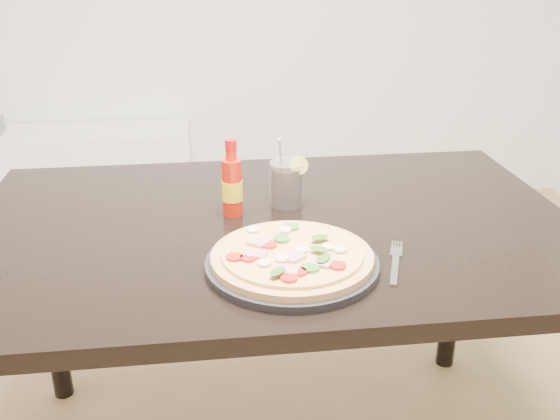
{
  "coord_description": "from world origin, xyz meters",
  "views": [
    {
      "loc": [
        -0.02,
        -0.96,
        1.34
      ],
      "look_at": [
        0.13,
        0.22,
        0.83
      ],
      "focal_mm": 40.0,
      "sensor_mm": 36.0,
      "label": 1
    }
  ],
  "objects": [
    {
      "name": "dining_table",
      "position": [
        0.13,
        0.34,
        0.67
      ],
      "size": [
        1.4,
        0.9,
        0.75
      ],
      "color": "black",
      "rests_on": "ground"
    },
    {
      "name": "plate",
      "position": [
        0.14,
        0.12,
        0.76
      ],
      "size": [
        0.34,
        0.34,
        0.02
      ],
      "primitive_type": "cylinder",
      "color": "black",
      "rests_on": "dining_table"
    },
    {
      "name": "pizza",
      "position": [
        0.14,
        0.11,
        0.78
      ],
      "size": [
        0.32,
        0.32,
        0.03
      ],
      "color": "tan",
      "rests_on": "plate"
    },
    {
      "name": "hot_sauce_bottle",
      "position": [
        0.03,
        0.39,
        0.82
      ],
      "size": [
        0.05,
        0.05,
        0.18
      ],
      "rotation": [
        0.0,
        0.0,
        -0.17
      ],
      "color": "red",
      "rests_on": "dining_table"
    },
    {
      "name": "cola_cup",
      "position": [
        0.17,
        0.44,
        0.8
      ],
      "size": [
        0.09,
        0.08,
        0.17
      ],
      "rotation": [
        0.0,
        0.0,
        0.37
      ],
      "color": "black",
      "rests_on": "dining_table"
    },
    {
      "name": "fork",
      "position": [
        0.35,
        0.11,
        0.75
      ],
      "size": [
        0.08,
        0.18,
        0.0
      ],
      "rotation": [
        0.0,
        0.0,
        -0.34
      ],
      "color": "silver",
      "rests_on": "dining_table"
    },
    {
      "name": "media_console",
      "position": [
        -0.8,
        2.07,
        0.25
      ],
      "size": [
        1.4,
        0.34,
        0.5
      ],
      "primitive_type": "cube",
      "color": "white",
      "rests_on": "ground"
    }
  ]
}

